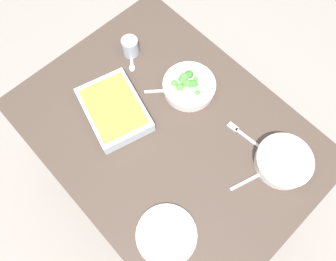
# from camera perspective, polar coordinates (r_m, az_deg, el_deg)

# --- Properties ---
(ground_plane) EXTENTS (6.00, 6.00, 0.00)m
(ground_plane) POSITION_cam_1_polar(r_m,az_deg,el_deg) (2.00, 0.00, -8.07)
(ground_plane) COLOR #9E9389
(dining_table) EXTENTS (1.20, 0.90, 0.74)m
(dining_table) POSITION_cam_1_polar(r_m,az_deg,el_deg) (1.38, 0.00, -1.42)
(dining_table) COLOR #4C3D33
(dining_table) RESTS_ON ground_plane
(stew_bowl) EXTENTS (0.22, 0.22, 0.06)m
(stew_bowl) POSITION_cam_1_polar(r_m,az_deg,el_deg) (1.30, 19.92, -5.15)
(stew_bowl) COLOR white
(stew_bowl) RESTS_ON dining_table
(broccoli_bowl) EXTENTS (0.22, 0.22, 0.07)m
(broccoli_bowl) POSITION_cam_1_polar(r_m,az_deg,el_deg) (1.36, 3.71, 7.99)
(broccoli_bowl) COLOR white
(broccoli_bowl) RESTS_ON dining_table
(baking_dish) EXTENTS (0.35, 0.29, 0.06)m
(baking_dish) POSITION_cam_1_polar(r_m,az_deg,el_deg) (1.32, -9.57, 3.74)
(baking_dish) COLOR silver
(baking_dish) RESTS_ON dining_table
(drink_cup) EXTENTS (0.07, 0.07, 0.08)m
(drink_cup) POSITION_cam_1_polar(r_m,az_deg,el_deg) (1.47, -6.72, 14.51)
(drink_cup) COLOR #B2BCC6
(drink_cup) RESTS_ON dining_table
(side_plate) EXTENTS (0.22, 0.22, 0.01)m
(side_plate) POSITION_cam_1_polar(r_m,az_deg,el_deg) (1.20, -0.28, -18.10)
(side_plate) COLOR white
(side_plate) RESTS_ON dining_table
(spoon_by_stew) EXTENTS (0.07, 0.17, 0.01)m
(spoon_by_stew) POSITION_cam_1_polar(r_m,az_deg,el_deg) (1.28, 15.37, -7.89)
(spoon_by_stew) COLOR silver
(spoon_by_stew) RESTS_ON dining_table
(spoon_by_broccoli) EXTENTS (0.13, 0.15, 0.01)m
(spoon_by_broccoli) POSITION_cam_1_polar(r_m,az_deg,el_deg) (1.38, 0.49, 7.21)
(spoon_by_broccoli) COLOR silver
(spoon_by_broccoli) RESTS_ON dining_table
(spoon_spare) EXTENTS (0.15, 0.12, 0.01)m
(spoon_spare) POSITION_cam_1_polar(r_m,az_deg,el_deg) (1.47, -6.49, 12.38)
(spoon_spare) COLOR silver
(spoon_spare) RESTS_ON dining_table
(fork_on_table) EXTENTS (0.18, 0.04, 0.01)m
(fork_on_table) POSITION_cam_1_polar(r_m,az_deg,el_deg) (1.33, 13.24, -0.72)
(fork_on_table) COLOR silver
(fork_on_table) RESTS_ON dining_table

